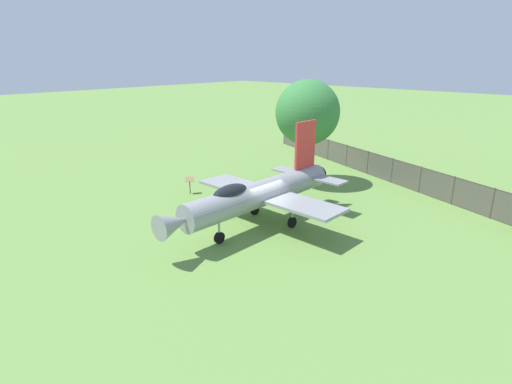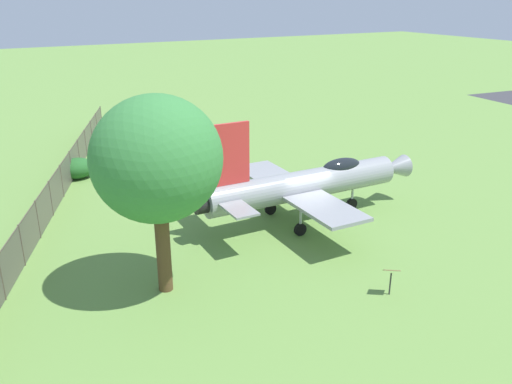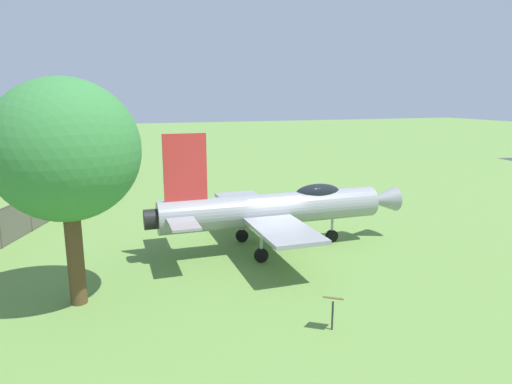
{
  "view_description": "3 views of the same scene",
  "coord_description": "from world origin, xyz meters",
  "views": [
    {
      "loc": [
        -15.54,
        -14.05,
        8.96
      ],
      "look_at": [
        -0.47,
        -0.09,
        2.11
      ],
      "focal_mm": 28.68,
      "sensor_mm": 36.0,
      "label": 1
    },
    {
      "loc": [
        13.49,
        20.02,
        10.64
      ],
      "look_at": [
        3.26,
        1.18,
        2.5
      ],
      "focal_mm": 36.97,
      "sensor_mm": 36.0,
      "label": 2
    },
    {
      "loc": [
        7.02,
        18.11,
        6.87
      ],
      "look_at": [
        0.98,
        0.58,
        2.86
      ],
      "focal_mm": 31.21,
      "sensor_mm": 36.0,
      "label": 3
    }
  ],
  "objects": [
    {
      "name": "shade_tree",
      "position": [
        8.15,
        2.96,
        5.17
      ],
      "size": [
        4.67,
        4.42,
        7.48
      ],
      "color": "brown",
      "rests_on": "ground_plane"
    },
    {
      "name": "perimeter_fence",
      "position": [
        11.28,
        -5.33,
        0.98
      ],
      "size": [
        14.12,
        37.18,
        1.86
      ],
      "rotation": [
        0.0,
        0.0,
        7.49
      ],
      "color": "#4C4238",
      "rests_on": "ground_plane"
    },
    {
      "name": "display_jet",
      "position": [
        -0.31,
        0.0,
        1.94
      ],
      "size": [
        12.15,
        9.17,
        5.38
      ],
      "rotation": [
        0.0,
        0.0,
        3.13
      ],
      "color": "gray",
      "rests_on": "ground_plane"
    },
    {
      "name": "ground_plane",
      "position": [
        0.0,
        0.0,
        0.0
      ],
      "size": [
        200.0,
        200.0,
        0.0
      ],
      "primitive_type": "plane",
      "color": "#668E42"
    },
    {
      "name": "info_plaque",
      "position": [
        0.89,
        7.33,
        0.85
      ],
      "size": [
        0.72,
        0.67,
        1.14
      ],
      "color": "#333333",
      "rests_on": "ground_plane"
    }
  ]
}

